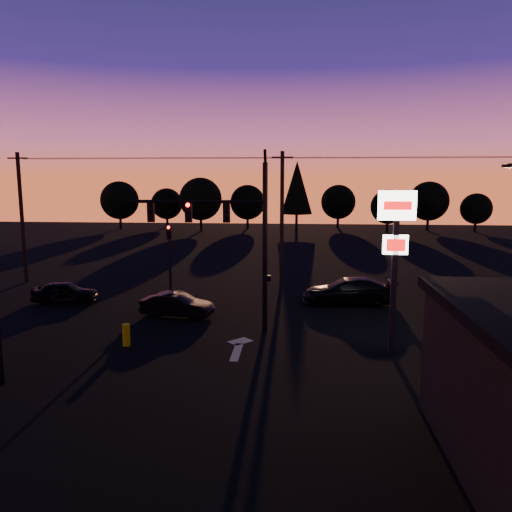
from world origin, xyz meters
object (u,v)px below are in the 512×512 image
at_px(traffic_signal_mast, 231,229).
at_px(car_right, 348,291).
at_px(car_mid, 177,305).
at_px(bollard, 126,335).
at_px(car_left, 65,292).
at_px(pylon_sign, 396,237).
at_px(secondary_signal, 169,249).

bearing_deg(traffic_signal_mast, car_right, 42.37).
height_order(car_mid, car_right, car_right).
distance_m(bollard, car_left, 9.45).
relative_size(car_left, car_mid, 0.96).
xyz_separation_m(traffic_signal_mast, car_mid, (-3.20, 2.18, -4.30)).
bearing_deg(car_mid, bollard, 176.15).
bearing_deg(pylon_sign, car_right, 96.84).
xyz_separation_m(secondary_signal, car_left, (-5.60, -2.90, -2.23)).
bearing_deg(car_mid, secondary_signal, 27.25).
height_order(car_left, car_right, car_right).
distance_m(secondary_signal, car_right, 11.39).
height_order(traffic_signal_mast, car_right, traffic_signal_mast).
relative_size(bollard, car_mid, 0.26).
xyz_separation_m(bollard, car_right, (10.46, 8.15, 0.28)).
height_order(secondary_signal, bollard, secondary_signal).
distance_m(traffic_signal_mast, car_left, 12.24).
distance_m(secondary_signal, car_left, 6.69).
bearing_deg(car_right, car_mid, -70.62).
distance_m(bollard, car_right, 13.26).
bearing_deg(bollard, car_mid, 76.64).
relative_size(secondary_signal, pylon_sign, 0.64).
relative_size(car_left, car_right, 0.70).
height_order(secondary_signal, car_left, secondary_signal).
bearing_deg(traffic_signal_mast, car_mid, 145.74).
relative_size(secondary_signal, car_left, 1.17).
bearing_deg(pylon_sign, traffic_signal_mast, 160.64).
bearing_deg(pylon_sign, car_left, 158.05).
bearing_deg(secondary_signal, bollard, -86.74).
xyz_separation_m(traffic_signal_mast, bollard, (-4.33, -2.56, -4.45)).
height_order(traffic_signal_mast, bollard, traffic_signal_mast).
bearing_deg(car_left, pylon_sign, -119.90).
xyz_separation_m(car_left, car_mid, (7.30, -2.42, 0.00)).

